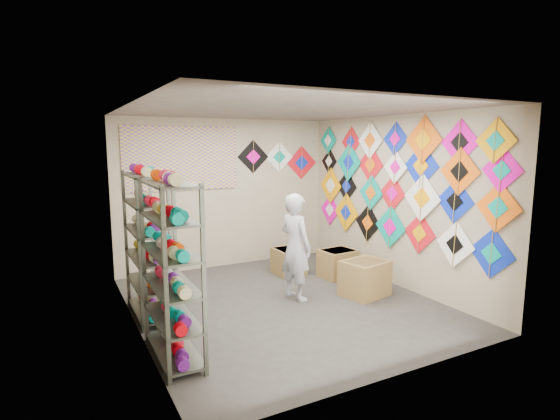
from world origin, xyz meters
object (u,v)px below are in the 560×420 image
shopkeeper (295,247)px  shelf_rack_back (147,245)px  carton_a (365,278)px  carton_c (289,261)px  carton_b (338,264)px  shelf_rack_front (171,271)px

shopkeeper → shelf_rack_back: bearing=67.5°
shelf_rack_back → carton_a: (3.01, -0.73, -0.68)m
shelf_rack_back → shopkeeper: shelf_rack_back is taller
carton_c → carton_a: bearing=-72.4°
shelf_rack_back → carton_c: (2.53, 0.76, -0.73)m
carton_a → carton_b: (0.17, 0.93, -0.03)m
shelf_rack_front → shopkeeper: 2.24m
carton_a → shelf_rack_front: bearing=178.8°
shelf_rack_front → carton_c: size_ratio=3.70×
carton_a → carton_b: carton_a is taller
shelf_rack_front → carton_b: (3.18, 1.51, -0.71)m
shopkeeper → carton_b: (1.16, 0.56, -0.54)m
shelf_rack_front → carton_b: shelf_rack_front is taller
shelf_rack_front → carton_a: size_ratio=2.99×
shelf_rack_front → carton_c: 3.34m
shelf_rack_front → carton_c: bearing=39.2°
carton_c → shelf_rack_back: bearing=-163.4°
carton_b → shelf_rack_back: bearing=178.9°
shopkeeper → carton_c: 1.35m
shelf_rack_front → carton_a: bearing=10.8°
shelf_rack_back → carton_a: shelf_rack_back is taller
shopkeeper → carton_b: bearing=-76.5°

